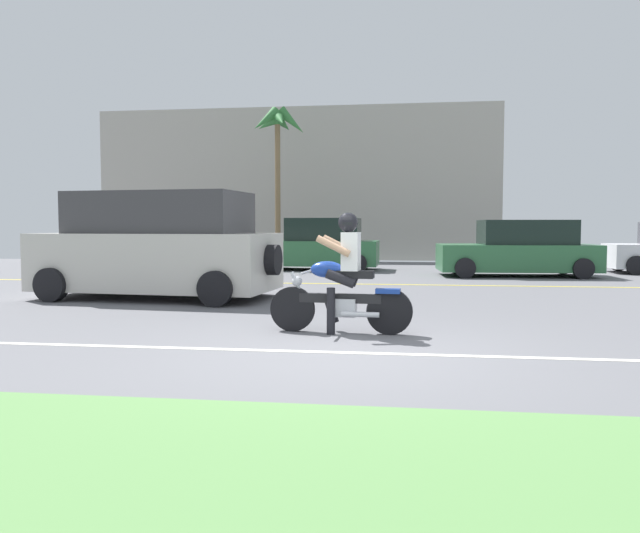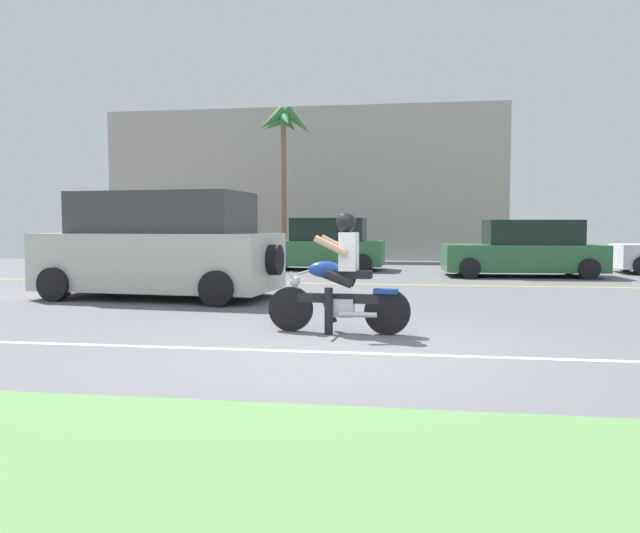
{
  "view_description": "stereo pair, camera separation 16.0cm",
  "coord_description": "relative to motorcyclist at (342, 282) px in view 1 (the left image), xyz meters",
  "views": [
    {
      "loc": [
        0.72,
        -6.84,
        1.42
      ],
      "look_at": [
        -0.63,
        2.98,
        0.77
      ],
      "focal_mm": 35.07,
      "sensor_mm": 36.0,
      "label": 1
    },
    {
      "loc": [
        0.88,
        -6.81,
        1.42
      ],
      "look_at": [
        -0.63,
        2.98,
        0.77
      ],
      "focal_mm": 35.07,
      "sensor_mm": 36.0,
      "label": 2
    }
  ],
  "objects": [
    {
      "name": "lane_line_near",
      "position": [
        0.12,
        -1.3,
        -0.67
      ],
      "size": [
        50.4,
        0.12,
        0.01
      ],
      "primitive_type": "cube",
      "color": "silver",
      "rests_on": "ground"
    },
    {
      "name": "building_far",
      "position": [
        -3.84,
        19.66,
        2.51
      ],
      "size": [
        17.03,
        4.0,
        6.37
      ],
      "primitive_type": "cube",
      "color": "#A8A399",
      "rests_on": "ground"
    },
    {
      "name": "grass_median",
      "position": [
        0.12,
        -5.44,
        -0.64
      ],
      "size": [
        56.0,
        3.8,
        0.06
      ],
      "primitive_type": "cube",
      "color": "#5B8C4C",
      "rests_on": "ground"
    },
    {
      "name": "parked_car_1",
      "position": [
        -1.96,
        11.83,
        0.1
      ],
      "size": [
        4.0,
        2.02,
        1.67
      ],
      "color": "#2D663D",
      "rests_on": "ground"
    },
    {
      "name": "parked_car_2",
      "position": [
        4.02,
        10.05,
        0.07
      ],
      "size": [
        4.42,
        2.17,
        1.59
      ],
      "color": "#2D663D",
      "rests_on": "ground"
    },
    {
      "name": "palm_tree_0",
      "position": [
        -3.95,
        15.02,
        4.26
      ],
      "size": [
        2.21,
        2.38,
        5.88
      ],
      "color": "brown",
      "rests_on": "ground"
    },
    {
      "name": "parked_car_0",
      "position": [
        -6.96,
        11.67,
        0.04
      ],
      "size": [
        4.02,
        2.13,
        1.52
      ],
      "color": "beige",
      "rests_on": "ground"
    },
    {
      "name": "ground",
      "position": [
        0.12,
        1.66,
        -0.69
      ],
      "size": [
        56.0,
        30.0,
        0.04
      ],
      "primitive_type": "cube",
      "color": "slate"
    },
    {
      "name": "lane_line_far",
      "position": [
        0.12,
        6.98,
        -0.67
      ],
      "size": [
        50.4,
        0.12,
        0.01
      ],
      "primitive_type": "cube",
      "color": "yellow",
      "rests_on": "ground"
    },
    {
      "name": "suv_nearby",
      "position": [
        -3.97,
        3.52,
        0.33
      ],
      "size": [
        4.87,
        2.6,
        2.07
      ],
      "color": "beige",
      "rests_on": "ground"
    },
    {
      "name": "motorcyclist",
      "position": [
        0.0,
        0.0,
        0.0
      ],
      "size": [
        1.91,
        0.62,
        1.6
      ],
      "color": "black",
      "rests_on": "ground"
    }
  ]
}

